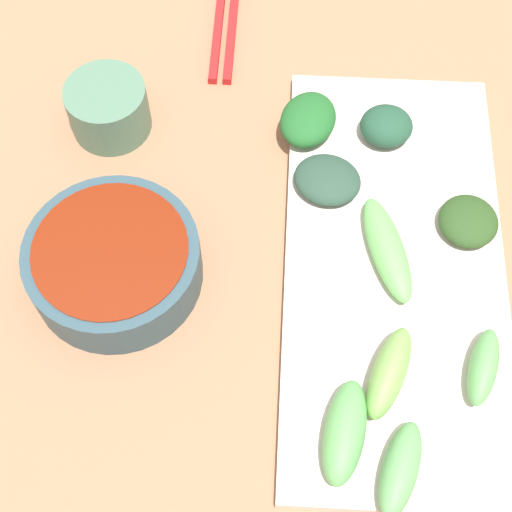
# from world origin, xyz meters

# --- Properties ---
(tabletop) EXTENTS (2.10, 2.10, 0.02)m
(tabletop) POSITION_xyz_m (0.00, 0.00, 0.01)
(tabletop) COLOR #9B6D4D
(tabletop) RESTS_ON ground
(sauce_bowl) EXTENTS (0.14, 0.14, 0.05)m
(sauce_bowl) POSITION_xyz_m (-0.12, -0.04, 0.04)
(sauce_bowl) COLOR #2F4B56
(sauce_bowl) RESTS_ON tabletop
(serving_plate) EXTENTS (0.18, 0.40, 0.01)m
(serving_plate) POSITION_xyz_m (0.11, -0.02, 0.03)
(serving_plate) COLOR silver
(serving_plate) RESTS_ON tabletop
(broccoli_leafy_0) EXTENTS (0.05, 0.05, 0.02)m
(broccoli_leafy_0) POSITION_xyz_m (0.17, 0.02, 0.04)
(broccoli_leafy_0) COLOR #29481E
(broccoli_leafy_0) RESTS_ON serving_plate
(broccoli_leafy_1) EXTENTS (0.07, 0.07, 0.02)m
(broccoli_leafy_1) POSITION_xyz_m (0.05, 0.05, 0.04)
(broccoli_leafy_1) COLOR #284535
(broccoli_leafy_1) RESTS_ON serving_plate
(broccoli_stalk_2) EXTENTS (0.05, 0.08, 0.03)m
(broccoli_stalk_2) POSITION_xyz_m (0.09, -0.12, 0.05)
(broccoli_stalk_2) COLOR #78B152
(broccoli_stalk_2) RESTS_ON serving_plate
(broccoli_leafy_3) EXTENTS (0.05, 0.05, 0.03)m
(broccoli_leafy_3) POSITION_xyz_m (0.10, 0.11, 0.05)
(broccoli_leafy_3) COLOR #214A33
(broccoli_leafy_3) RESTS_ON serving_plate
(broccoli_stalk_4) EXTENTS (0.05, 0.10, 0.02)m
(broccoli_stalk_4) POSITION_xyz_m (0.10, -0.01, 0.04)
(broccoli_stalk_4) COLOR #67B85A
(broccoli_stalk_4) RESTS_ON serving_plate
(broccoli_leafy_5) EXTENTS (0.06, 0.07, 0.02)m
(broccoli_leafy_5) POSITION_xyz_m (0.03, 0.12, 0.04)
(broccoli_leafy_5) COLOR #1F5E27
(broccoli_leafy_5) RESTS_ON serving_plate
(broccoli_stalk_6) EXTENTS (0.04, 0.08, 0.02)m
(broccoli_stalk_6) POSITION_xyz_m (0.10, -0.19, 0.04)
(broccoli_stalk_6) COLOR #5E9E5A
(broccoli_stalk_6) RESTS_ON serving_plate
(broccoli_stalk_7) EXTENTS (0.04, 0.07, 0.02)m
(broccoli_stalk_7) POSITION_xyz_m (0.17, -0.11, 0.04)
(broccoli_stalk_7) COLOR #60A45A
(broccoli_stalk_7) RESTS_ON serving_plate
(broccoli_stalk_8) EXTENTS (0.04, 0.08, 0.03)m
(broccoli_stalk_8) POSITION_xyz_m (0.06, -0.17, 0.05)
(broccoli_stalk_8) COLOR #5DA857
(broccoli_stalk_8) RESTS_ON serving_plate
(tea_cup) EXTENTS (0.07, 0.07, 0.05)m
(tea_cup) POSITION_xyz_m (-0.15, 0.12, 0.04)
(tea_cup) COLOR #4F775E
(tea_cup) RESTS_ON tabletop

